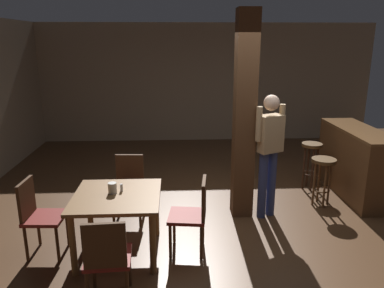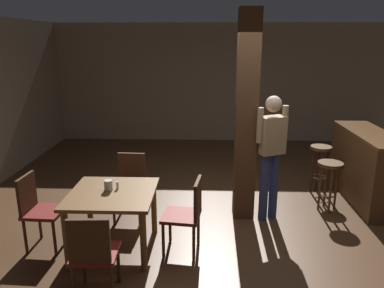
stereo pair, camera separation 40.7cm
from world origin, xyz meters
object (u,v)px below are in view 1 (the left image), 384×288
object	(u,v)px
napkin_cup	(112,188)
bar_counter	(351,161)
chair_east	(194,212)
standing_person	(269,148)
bar_stool_mid	(311,155)
dining_table	(117,204)
chair_south	(107,256)
chair_west	(38,213)
chair_north	(129,185)
bar_stool_near	(323,170)
salt_shaker	(121,188)

from	to	relation	value
napkin_cup	bar_counter	bearing A→B (deg)	23.70
chair_east	standing_person	xyz separation A→B (m)	(1.07, 0.88, 0.50)
bar_counter	bar_stool_mid	bearing A→B (deg)	156.11
dining_table	chair_south	bearing A→B (deg)	-88.20
chair_south	standing_person	size ratio (longest dim) A/B	0.52
chair_west	standing_person	world-z (taller)	standing_person
chair_north	chair_south	bearing A→B (deg)	-90.09
napkin_cup	chair_south	bearing A→B (deg)	-85.13
standing_person	chair_west	bearing A→B (deg)	-163.76
standing_person	bar_stool_mid	size ratio (longest dim) A/B	2.20
dining_table	bar_stool_mid	world-z (taller)	bar_stool_mid
chair_south	bar_stool_near	distance (m)	3.49
dining_table	chair_east	bearing A→B (deg)	-1.03
chair_south	salt_shaker	bearing A→B (deg)	89.25
salt_shaker	bar_counter	bearing A→B (deg)	23.56
bar_stool_near	bar_stool_mid	xyz separation A→B (m)	(0.06, 0.66, 0.03)
salt_shaker	napkin_cup	bearing A→B (deg)	-151.43
chair_west	bar_stool_mid	world-z (taller)	chair_west
dining_table	chair_north	bearing A→B (deg)	87.97
dining_table	chair_south	size ratio (longest dim) A/B	1.09
chair_west	bar_counter	bearing A→B (deg)	19.57
chair_west	bar_stool_near	bearing A→B (deg)	16.89
chair_east	bar_stool_mid	size ratio (longest dim) A/B	1.14
chair_west	bar_stool_mid	xyz separation A→B (m)	(3.80, 1.79, 0.07)
bar_stool_near	standing_person	bearing A→B (deg)	-161.11
chair_east	dining_table	bearing A→B (deg)	178.97
chair_south	bar_stool_mid	xyz separation A→B (m)	(2.87, 2.72, 0.07)
chair_south	napkin_cup	distance (m)	0.99
chair_south	bar_stool_mid	distance (m)	3.96
napkin_cup	chair_west	bearing A→B (deg)	-179.32
chair_west	bar_stool_near	xyz separation A→B (m)	(3.75, 1.14, 0.04)
chair_south	bar_counter	distance (m)	4.23
chair_south	bar_counter	size ratio (longest dim) A/B	0.51
standing_person	chair_north	bearing A→B (deg)	-179.79
napkin_cup	bar_counter	size ratio (longest dim) A/B	0.07
chair_north	bar_stool_near	world-z (taller)	chair_north
chair_east	bar_stool_near	distance (m)	2.31
napkin_cup	bar_stool_near	xyz separation A→B (m)	(2.89, 1.13, -0.24)
salt_shaker	chair_south	bearing A→B (deg)	-90.75
standing_person	dining_table	bearing A→B (deg)	-155.83
chair_east	salt_shaker	world-z (taller)	chair_east
chair_north	napkin_cup	world-z (taller)	chair_north
dining_table	chair_south	world-z (taller)	chair_south
dining_table	chair_west	bearing A→B (deg)	177.38
chair_north	chair_east	bearing A→B (deg)	-46.40
bar_stool_mid	chair_west	bearing A→B (deg)	-154.76
bar_stool_mid	napkin_cup	bearing A→B (deg)	-148.88
dining_table	chair_south	xyz separation A→B (m)	(0.03, -0.89, -0.11)
chair_east	napkin_cup	xyz separation A→B (m)	(-0.92, 0.07, 0.29)
bar_stool_mid	chair_north	bearing A→B (deg)	-161.27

